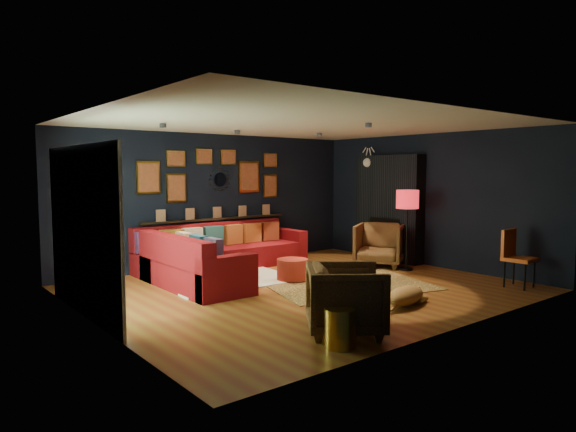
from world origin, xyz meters
TOP-DOWN VIEW (x-y plane):
  - floor at (0.00, 0.00)m, footprint 6.50×6.50m
  - room_walls at (0.00, 0.00)m, footprint 6.50×6.50m
  - sectional at (-0.61, 1.81)m, footprint 3.41×2.69m
  - ledge at (0.00, 2.68)m, footprint 3.20×0.12m
  - gallery_wall at (-0.01, 2.72)m, footprint 3.15×0.04m
  - sunburst_mirror at (0.10, 2.72)m, footprint 0.47×0.16m
  - fireplace at (3.09, 0.90)m, footprint 0.31×1.60m
  - deer_head at (3.14, 1.40)m, footprint 0.50×0.28m
  - sliding_door at (-3.22, 0.60)m, footprint 0.06×2.80m
  - ceiling_spots at (-0.00, 0.80)m, footprint 3.30×2.50m
  - shag_rug at (-0.67, 1.23)m, footprint 2.29×1.70m
  - leopard_rug at (0.71, -0.30)m, footprint 2.96×2.45m
  - coffee_table at (-0.44, 1.21)m, footprint 0.92×0.82m
  - pouf at (0.20, 0.53)m, footprint 0.53×0.53m
  - armchair_left at (-1.09, -2.05)m, footprint 1.15×1.16m
  - armchair_right at (2.45, 0.58)m, footprint 1.19×1.20m
  - gold_stool at (-1.48, -2.35)m, footprint 0.34×0.34m
  - orange_chair at (2.75, -2.04)m, footprint 0.46×0.46m
  - floor_lamp at (2.50, -0.05)m, footprint 0.42×0.42m
  - dog at (0.41, -1.70)m, footprint 1.20×0.76m

SIDE VIEW (x-z plane):
  - floor at x=0.00m, z-range 0.00..0.00m
  - leopard_rug at x=0.71m, z-range 0.00..0.01m
  - shag_rug at x=-0.67m, z-range 0.00..0.03m
  - dog at x=0.41m, z-range 0.01..0.37m
  - pouf at x=0.20m, z-range 0.03..0.38m
  - gold_stool at x=-1.48m, z-range 0.00..0.42m
  - sectional at x=-0.61m, z-range -0.11..0.75m
  - coffee_table at x=-0.44m, z-range 0.14..0.52m
  - armchair_left at x=-1.09m, z-range 0.00..0.88m
  - armchair_right at x=2.45m, z-range 0.00..0.92m
  - orange_chair at x=2.75m, z-range 0.08..1.01m
  - ledge at x=0.00m, z-range 0.90..0.94m
  - fireplace at x=3.09m, z-range -0.08..2.12m
  - sliding_door at x=-3.22m, z-range 0.00..2.20m
  - floor_lamp at x=2.50m, z-range 0.51..2.03m
  - room_walls at x=0.00m, z-range -1.66..4.84m
  - sunburst_mirror at x=0.10m, z-range 1.46..1.93m
  - gallery_wall at x=-0.01m, z-range 1.30..2.32m
  - deer_head at x=3.14m, z-range 1.83..2.28m
  - ceiling_spots at x=0.00m, z-range 2.53..2.59m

